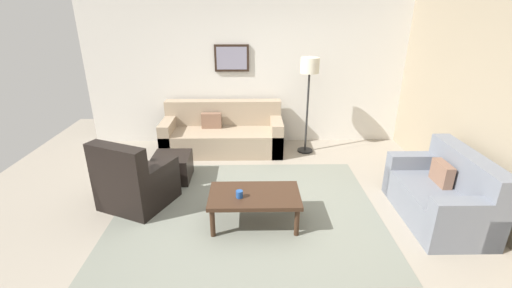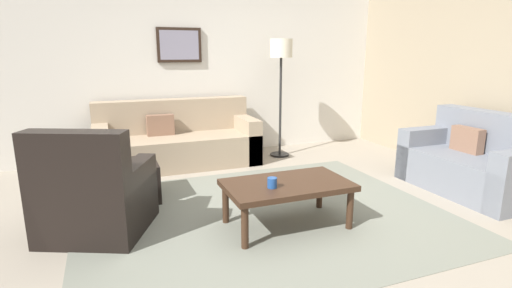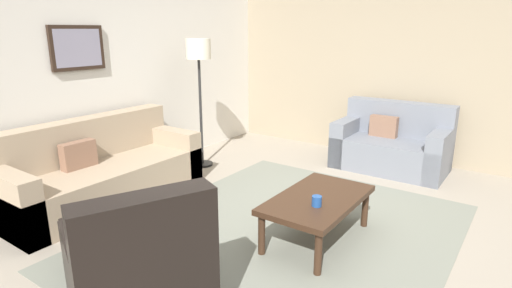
% 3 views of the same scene
% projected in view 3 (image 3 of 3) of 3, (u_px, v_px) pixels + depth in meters
% --- Properties ---
extents(ground_plane, '(8.00, 8.00, 0.00)m').
position_uv_depth(ground_plane, '(283.00, 234.00, 3.75)').
color(ground_plane, gray).
extents(rear_partition, '(6.00, 0.12, 2.80)m').
position_uv_depth(rear_partition, '(97.00, 66.00, 4.81)').
color(rear_partition, silver).
rests_on(rear_partition, ground_plane).
extents(stone_feature_panel, '(0.12, 5.20, 2.80)m').
position_uv_depth(stone_feature_panel, '(396.00, 60.00, 5.74)').
color(stone_feature_panel, gray).
rests_on(stone_feature_panel, ground_plane).
extents(area_rug, '(3.42, 2.77, 0.01)m').
position_uv_depth(area_rug, '(283.00, 234.00, 3.75)').
color(area_rug, slate).
rests_on(area_rug, ground_plane).
extents(couch_main, '(2.15, 0.89, 0.88)m').
position_uv_depth(couch_main, '(99.00, 173.00, 4.48)').
color(couch_main, gray).
rests_on(couch_main, ground_plane).
extents(couch_loveseat, '(0.83, 1.42, 0.88)m').
position_uv_depth(couch_loveseat, '(392.00, 146.00, 5.50)').
color(couch_loveseat, slate).
rests_on(couch_loveseat, ground_plane).
extents(armchair_leather, '(1.06, 1.06, 0.95)m').
position_uv_depth(armchair_leather, '(141.00, 278.00, 2.57)').
color(armchair_leather, black).
rests_on(armchair_leather, ground_plane).
extents(ottoman, '(0.56, 0.56, 0.40)m').
position_uv_depth(ottoman, '(114.00, 238.00, 3.28)').
color(ottoman, black).
rests_on(ottoman, ground_plane).
extents(coffee_table, '(1.10, 0.64, 0.41)m').
position_uv_depth(coffee_table, '(318.00, 202.00, 3.57)').
color(coffee_table, '#382316').
rests_on(coffee_table, ground_plane).
extents(cup, '(0.08, 0.08, 0.09)m').
position_uv_depth(cup, '(317.00, 201.00, 3.36)').
color(cup, '#1E478C').
rests_on(cup, coffee_table).
extents(lamp_standing, '(0.32, 0.32, 1.71)m').
position_uv_depth(lamp_standing, '(199.00, 62.00, 5.30)').
color(lamp_standing, black).
rests_on(lamp_standing, ground_plane).
extents(framed_artwork, '(0.63, 0.04, 0.48)m').
position_uv_depth(framed_artwork, '(78.00, 48.00, 4.48)').
color(framed_artwork, black).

